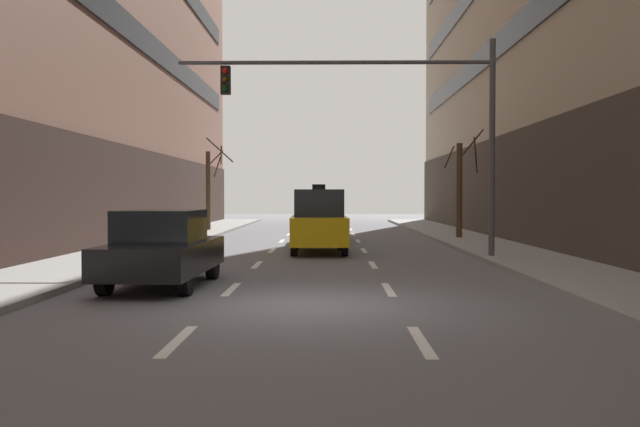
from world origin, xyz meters
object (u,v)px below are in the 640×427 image
object	(u,v)px
traffic_signal_0	(395,108)
car_driving_0	(162,249)
taxi_driving_2	(319,221)
street_tree_2	(209,186)
taxi_driving_1	(323,222)
street_tree_1	(460,187)

from	to	relation	value
traffic_signal_0	car_driving_0	bearing A→B (deg)	-131.68
taxi_driving_2	street_tree_2	xyz separation A→B (m)	(-5.94, 12.92, 1.35)
car_driving_0	taxi_driving_1	distance (m)	15.12
taxi_driving_1	taxi_driving_2	size ratio (longest dim) A/B	1.00
taxi_driving_2	street_tree_1	size ratio (longest dim) A/B	0.96
taxi_driving_1	street_tree_2	distance (m)	9.28
taxi_driving_1	taxi_driving_2	xyz separation A→B (m)	(-0.09, -6.04, 0.24)
taxi_driving_2	traffic_signal_0	size ratio (longest dim) A/B	0.47
street_tree_1	street_tree_2	size ratio (longest dim) A/B	0.98
car_driving_0	taxi_driving_1	xyz separation A→B (m)	(3.24, 14.77, 0.02)
car_driving_0	street_tree_1	bearing A→B (deg)	59.06
taxi_driving_2	traffic_signal_0	bearing A→B (deg)	-48.32
traffic_signal_0	street_tree_1	bearing A→B (deg)	68.08
taxi_driving_2	car_driving_0	bearing A→B (deg)	-109.85
traffic_signal_0	street_tree_2	world-z (taller)	traffic_signal_0
car_driving_0	street_tree_2	distance (m)	21.89
taxi_driving_1	street_tree_2	bearing A→B (deg)	131.28
taxi_driving_1	traffic_signal_0	size ratio (longest dim) A/B	0.47
street_tree_2	car_driving_0	bearing A→B (deg)	-82.65
taxi_driving_1	street_tree_2	size ratio (longest dim) A/B	0.94
taxi_driving_1	street_tree_1	bearing A→B (deg)	4.13
car_driving_0	street_tree_2	bearing A→B (deg)	97.35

